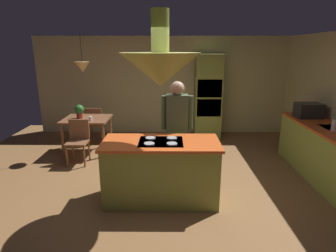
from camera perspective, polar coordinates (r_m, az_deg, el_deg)
name	(u,v)px	position (r m, az deg, el deg)	size (l,w,h in m)	color
ground	(162,192)	(4.63, -1.30, -13.36)	(8.16, 8.16, 0.00)	olive
wall_back	(165,86)	(7.57, -0.61, 8.19)	(6.80, 0.10, 2.55)	beige
kitchen_island	(161,171)	(4.24, -1.42, -9.09)	(1.71, 0.80, 0.95)	#939E42
counter_run_right	(323,152)	(5.67, 29.06, -4.63)	(0.73, 2.40, 0.93)	#939E42
oven_tower	(208,96)	(7.26, 8.10, 5.97)	(0.66, 0.62, 2.11)	#939E42
dining_table	(87,123)	(6.43, -16.17, 0.58)	(0.99, 0.85, 0.76)	brown
person_at_island	(177,125)	(4.69, 1.85, 0.19)	(0.53, 0.23, 1.73)	tan
range_hood	(160,68)	(3.87, -1.57, 11.78)	(1.10, 1.10, 1.00)	#939E42
pendant_light_over_table	(82,67)	(6.24, -17.02, 11.40)	(0.32, 0.32, 0.82)	#E0B266
chair_facing_island	(78,138)	(5.88, -17.79, -2.41)	(0.40, 0.40, 0.87)	brown
chair_by_back_wall	(95,122)	(7.06, -14.65, 0.78)	(0.40, 0.40, 0.87)	brown
potted_plant_on_table	(79,111)	(6.40, -17.59, 2.98)	(0.20, 0.20, 0.30)	#99382D
cup_on_table	(90,119)	(6.15, -15.51, 1.47)	(0.07, 0.07, 0.09)	white
canister_tea	(336,125)	(5.33, 30.93, 0.11)	(0.12, 0.12, 0.18)	silver
microwave_on_counter	(309,110)	(6.12, 26.70, 2.87)	(0.46, 0.36, 0.28)	#232326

